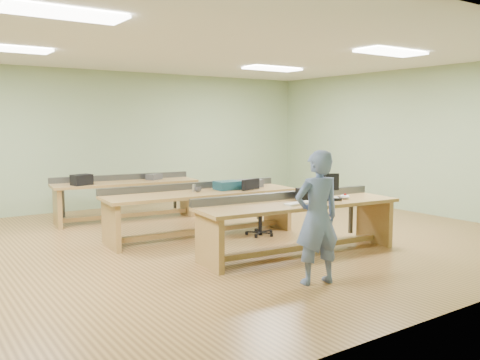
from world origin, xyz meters
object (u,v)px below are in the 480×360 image
Objects in this scene: workbench_mid at (200,203)px; camera_bag at (306,194)px; workbench_front at (298,215)px; task_chair at (258,215)px; parts_bin_grey at (248,184)px; laptop_base at (329,199)px; parts_bin_teal at (228,185)px; mug at (198,189)px; person at (317,218)px; drinks_can at (194,188)px; workbench_back at (125,192)px.

camera_bag is at bearing -59.31° from workbench_mid.
workbench_front is 1.37m from task_chair.
workbench_mid is 1.00m from parts_bin_grey.
parts_bin_grey is (-0.14, 1.86, 0.05)m from laptop_base.
parts_bin_teal is at bearing 115.71° from task_chair.
workbench_front reaches higher than laptop_base.
camera_bag is at bearing -61.12° from mug.
person is 13.64× the size of drinks_can.
workbench_front is at bearing -154.09° from laptop_base.
person is 3.13m from parts_bin_grey.
person is at bearing -111.54° from camera_bag.
laptop_base is 0.68× the size of parts_bin_grey.
mug is at bearing -79.78° from person.
parts_bin_grey is 1.06m from drinks_can.
workbench_front is 0.38m from camera_bag.
workbench_back reaches higher than mug.
parts_bin_grey is at bearing 100.40° from camera_bag.
workbench_back is at bearing 147.25° from laptop_base.
parts_bin_grey reaches higher than drinks_can.
drinks_can is (-1.21, 1.91, 0.04)m from laptop_base.
camera_bag is 1.94m from drinks_can.
laptop_base is 1.49m from task_chair.
workbench_back is 2.15m from mug.
workbench_front and workbench_back have the same top height.
person is 4.91× the size of laptop_base.
task_chair is 1.97× the size of parts_bin_grey.
parts_bin_teal reaches higher than workbench_front.
drinks_can reaches higher than mug.
workbench_front is 1.96m from drinks_can.
task_chair is 1.17m from drinks_can.
task_chair reaches higher than workbench_back.
workbench_mid is 12.85× the size of camera_bag.
parts_bin_teal is (-0.61, 1.81, 0.05)m from laptop_base.
laptop_base is 1.25× the size of camera_bag.
workbench_mid is 0.26m from drinks_can.
task_chair is 1.10m from mug.
laptop_base is 2.26m from drinks_can.
workbench_mid reaches higher than laptop_base.
parts_bin_teal reaches higher than workbench_back.
drinks_can reaches higher than workbench_back.
parts_bin_teal is 0.87× the size of parts_bin_grey.
workbench_back is 1.78× the size of person.
drinks_can is (-0.68, 1.82, 0.25)m from workbench_front.
person is 1.69× the size of task_chair.
camera_bag is 2.31× the size of mug.
parts_bin_grey is (0.38, 1.78, 0.25)m from workbench_front.
laptop_base is 2.78× the size of drinks_can.
laptop_base is at bearing -18.66° from camera_bag.
parts_bin_teal is (-0.35, 0.40, 0.48)m from task_chair.
person is at bearing -88.32° from workbench_mid.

